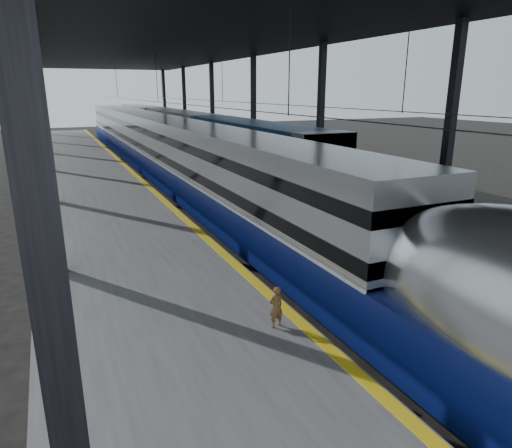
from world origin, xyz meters
TOP-DOWN VIEW (x-y plane):
  - ground at (0.00, 0.00)m, footprint 160.00×160.00m
  - platform at (-3.50, 20.00)m, footprint 6.00×80.00m
  - yellow_strip at (-0.70, 20.00)m, footprint 0.30×80.00m
  - rails at (4.50, 20.00)m, footprint 6.52×80.00m
  - canopy at (1.90, 20.00)m, footprint 18.00×75.00m
  - tgv_train at (2.00, 22.83)m, footprint 3.11×65.20m
  - second_train at (7.00, 37.13)m, footprint 3.12×56.05m
  - child at (-1.31, -0.72)m, footprint 0.40×0.30m

SIDE VIEW (x-z plane):
  - ground at x=0.00m, z-range 0.00..0.00m
  - rails at x=4.50m, z-range 0.00..0.16m
  - platform at x=-3.50m, z-range 0.00..1.00m
  - yellow_strip at x=-0.70m, z-range 1.00..1.01m
  - child at x=-1.31m, z-range 1.00..2.01m
  - tgv_train at x=2.00m, z-range -0.14..4.31m
  - second_train at x=7.00m, z-range 0.03..4.33m
  - canopy at x=1.90m, z-range 4.38..13.85m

